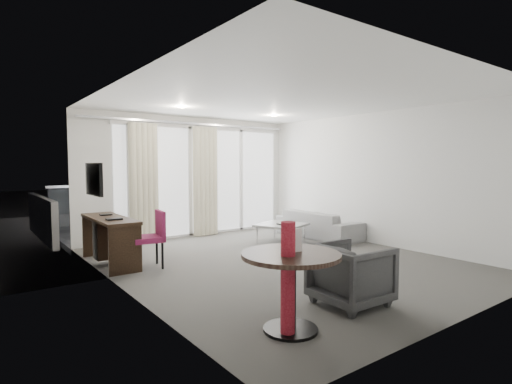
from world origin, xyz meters
TOP-DOWN VIEW (x-y plane):
  - floor at (0.00, 0.00)m, footprint 5.00×6.00m
  - ceiling at (0.00, 0.00)m, footprint 5.00×6.00m
  - wall_left at (-2.50, 0.00)m, footprint 0.00×6.00m
  - wall_right at (2.50, 0.00)m, footprint 0.00×6.00m
  - wall_front at (0.00, -3.00)m, footprint 5.00×0.00m
  - window_panel at (0.30, 2.98)m, footprint 4.00×0.02m
  - window_frame at (0.30, 2.97)m, footprint 4.10×0.06m
  - curtain_left at (-1.15, 2.82)m, footprint 0.60×0.20m
  - curtain_right at (0.25, 2.82)m, footprint 0.60×0.20m
  - curtain_track at (0.00, 2.82)m, footprint 4.80×0.04m
  - downlight_a at (-0.90, 1.60)m, footprint 0.12×0.12m
  - downlight_b at (1.20, 1.60)m, footprint 0.12×0.12m
  - desk at (-2.23, 1.47)m, footprint 0.49×1.58m
  - tv at (-2.46, 1.45)m, footprint 0.05×0.80m
  - desk_chair at (-1.84, 0.89)m, footprint 0.54×0.52m
  - round_table at (-1.63, -2.15)m, footprint 1.17×1.17m
  - menu_card at (-1.56, -2.15)m, footprint 0.12×0.04m
  - red_lamp at (-1.72, -2.22)m, footprint 0.26×0.26m
  - tub_armchair at (-0.61, -2.02)m, footprint 0.78×0.76m
  - coffee_table at (1.04, 1.15)m, footprint 1.11×1.11m
  - remote at (0.93, 1.08)m, footprint 0.06×0.15m
  - magazine at (1.07, 1.07)m, footprint 0.30×0.35m
  - sofa at (2.10, 1.16)m, footprint 0.77×1.96m
  - terrace_slab at (0.30, 4.50)m, footprint 5.60×3.00m
  - rattan_chair_a at (0.73, 3.85)m, footprint 0.60×0.60m
  - rattan_chair_b at (2.09, 4.54)m, footprint 0.62×0.62m
  - rattan_table at (1.83, 3.61)m, footprint 0.68×0.68m
  - balustrade at (0.30, 5.95)m, footprint 5.50×0.06m

SIDE VIEW (x-z plane):
  - terrace_slab at x=0.30m, z-range -0.12..0.00m
  - floor at x=0.00m, z-range 0.00..0.00m
  - coffee_table at x=1.04m, z-range 0.00..0.38m
  - rattan_table at x=1.83m, z-range 0.00..0.51m
  - sofa at x=2.10m, z-range 0.00..0.57m
  - tub_armchair at x=-0.61m, z-range 0.00..0.69m
  - remote at x=0.93m, z-range 0.35..0.37m
  - magazine at x=1.07m, z-range 0.35..0.37m
  - desk at x=-2.23m, z-range 0.00..0.74m
  - round_table at x=-1.63m, z-range 0.00..0.75m
  - rattan_chair_a at x=0.73m, z-range 0.00..0.76m
  - rattan_chair_b at x=2.09m, z-range 0.00..0.83m
  - desk_chair at x=-1.84m, z-range 0.00..0.87m
  - balustrade at x=0.30m, z-range -0.02..1.02m
  - red_lamp at x=-1.72m, z-range 0.00..1.06m
  - menu_card at x=-1.56m, z-range 0.61..0.83m
  - window_panel at x=0.30m, z-range 0.01..2.39m
  - curtain_left at x=-1.15m, z-range 0.01..2.39m
  - curtain_right at x=0.25m, z-range 0.01..2.39m
  - window_frame at x=0.30m, z-range -0.02..2.42m
  - wall_left at x=-2.50m, z-range 0.00..2.60m
  - wall_right at x=2.50m, z-range 0.00..2.60m
  - wall_front at x=0.00m, z-range 0.00..2.60m
  - tv at x=-2.46m, z-range 1.10..1.60m
  - curtain_track at x=0.00m, z-range 2.43..2.47m
  - downlight_a at x=-0.90m, z-range 2.58..2.60m
  - downlight_b at x=1.20m, z-range 2.58..2.60m
  - ceiling at x=0.00m, z-range 2.60..2.60m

